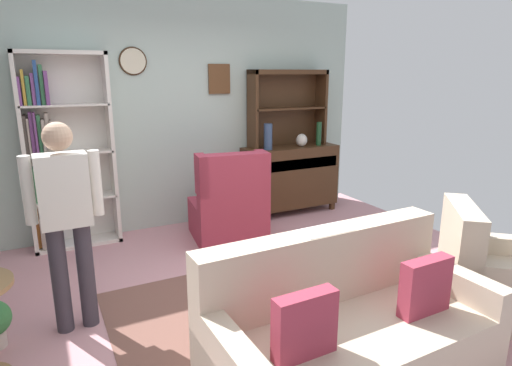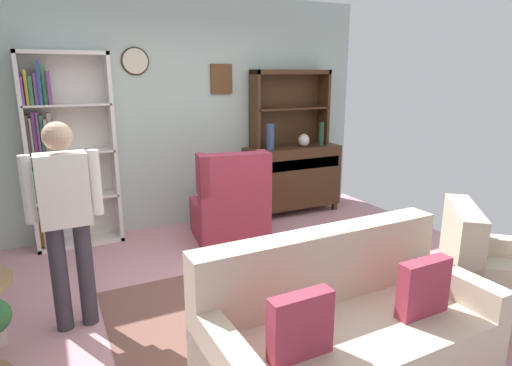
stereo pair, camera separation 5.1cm
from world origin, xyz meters
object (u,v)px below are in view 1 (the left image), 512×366
(sideboard, at_px, (290,176))
(armchair_floral, at_px, (491,279))
(wingback_chair, at_px, (229,208))
(bottle_wine, at_px, (319,134))
(vase_tall, at_px, (268,137))
(coffee_table, at_px, (278,281))
(bookshelf, at_px, (61,153))
(vase_round, at_px, (302,140))
(book_stack, at_px, (262,266))
(sideboard_hutch, at_px, (287,98))
(couch_floral, at_px, (348,333))
(person_reading, at_px, (66,214))

(sideboard, distance_m, armchair_floral, 2.97)
(sideboard, bearing_deg, wingback_chair, -153.47)
(bottle_wine, bearing_deg, vase_tall, 179.34)
(coffee_table, bearing_deg, bottle_wine, 49.43)
(bottle_wine, relative_size, coffee_table, 0.40)
(coffee_table, bearing_deg, vase_tall, 63.23)
(bookshelf, bearing_deg, vase_round, -2.95)
(bottle_wine, distance_m, book_stack, 3.03)
(sideboard_hutch, height_order, couch_floral, sideboard_hutch)
(sideboard_hutch, distance_m, coffee_table, 3.11)
(sideboard, relative_size, book_stack, 6.00)
(sideboard_hutch, bearing_deg, sideboard, -90.00)
(sideboard_hutch, xyz_separation_m, book_stack, (-1.63, -2.37, -1.09))
(vase_round, relative_size, couch_floral, 0.09)
(sideboard, height_order, vase_round, vase_round)
(bottle_wine, bearing_deg, vase_round, 175.05)
(bookshelf, height_order, coffee_table, bookshelf)
(book_stack, bearing_deg, wingback_chair, 74.44)
(wingback_chair, bearing_deg, vase_round, 21.68)
(couch_floral, height_order, wingback_chair, wingback_chair)
(sideboard_hutch, xyz_separation_m, wingback_chair, (-1.16, -0.69, -1.18))
(bottle_wine, bearing_deg, armchair_floral, -96.49)
(sideboard_hutch, relative_size, armchair_floral, 1.02)
(bottle_wine, xyz_separation_m, book_stack, (-2.02, -2.17, -0.61))
(sideboard_hutch, distance_m, book_stack, 3.08)
(person_reading, distance_m, book_stack, 1.47)
(person_reading, bearing_deg, vase_round, 27.97)
(armchair_floral, bearing_deg, sideboard, 91.23)
(wingback_chair, bearing_deg, armchair_floral, -62.75)
(bookshelf, xyz_separation_m, sideboard_hutch, (2.81, 0.02, 0.51))
(vase_round, xyz_separation_m, couch_floral, (-1.57, -2.98, -0.69))
(armchair_floral, relative_size, wingback_chair, 1.03)
(sideboard_hutch, bearing_deg, person_reading, -148.39)
(armchair_floral, height_order, wingback_chair, wingback_chair)
(sideboard_hutch, bearing_deg, coffee_table, -122.04)
(couch_floral, bearing_deg, coffee_table, 95.96)
(vase_round, relative_size, coffee_table, 0.21)
(sideboard_hutch, xyz_separation_m, vase_round, (0.13, -0.18, -0.55))
(bottle_wine, distance_m, couch_floral, 3.57)
(vase_tall, xyz_separation_m, person_reading, (-2.51, -1.60, -0.18))
(bookshelf, xyz_separation_m, book_stack, (1.18, -2.35, -0.58))
(couch_floral, relative_size, wingback_chair, 1.73)
(bookshelf, bearing_deg, sideboard, -1.73)
(sideboard, relative_size, vase_tall, 3.89)
(couch_floral, bearing_deg, sideboard, 64.70)
(bottle_wine, relative_size, person_reading, 0.20)
(vase_tall, bearing_deg, sideboard_hutch, 25.89)
(bottle_wine, bearing_deg, bookshelf, 176.88)
(bottle_wine, height_order, coffee_table, bottle_wine)
(sideboard_hutch, relative_size, person_reading, 0.71)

